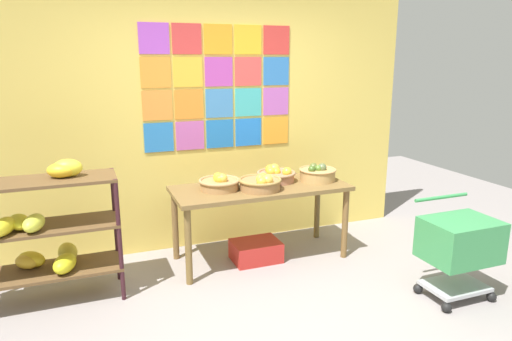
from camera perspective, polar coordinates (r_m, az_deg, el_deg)
ground at (r=3.61m, az=3.96°, el=-18.74°), size 9.54×9.54×0.00m
back_wall_with_art at (r=4.76m, az=-5.03°, el=8.25°), size 4.30×0.07×2.97m
banana_shelf_unit at (r=4.03m, az=-24.57°, el=-6.57°), size 1.09×0.53×1.17m
display_table at (r=4.45m, az=0.56°, el=-3.03°), size 1.69×0.69×0.74m
fruit_basket_back_left at (r=4.31m, az=-4.54°, el=-1.52°), size 0.39×0.39×0.16m
fruit_basket_right at (r=4.59m, az=2.49°, el=-0.52°), size 0.39×0.39×0.17m
fruit_basket_centre at (r=4.66m, az=7.62°, el=-0.34°), size 0.37×0.37×0.18m
fruit_basket_back_right at (r=4.28m, az=0.58°, el=-1.56°), size 0.40×0.40×0.17m
produce_crate_under_table at (r=4.59m, az=-0.02°, el=-9.91°), size 0.46×0.34×0.20m
shopping_cart at (r=4.12m, az=23.88°, el=-8.26°), size 0.57×0.47×0.81m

